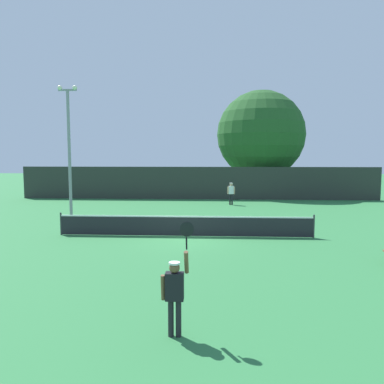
# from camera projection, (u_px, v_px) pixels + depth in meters

# --- Properties ---
(ground_plane) EXTENTS (120.00, 120.00, 0.00)m
(ground_plane) POSITION_uv_depth(u_px,v_px,m) (185.00, 236.00, 17.72)
(ground_plane) COLOR #2D723D
(tennis_net) EXTENTS (11.91, 0.08, 1.07)m
(tennis_net) POSITION_uv_depth(u_px,v_px,m) (185.00, 225.00, 17.67)
(tennis_net) COLOR #232328
(tennis_net) RESTS_ON ground
(perimeter_fence) EXTENTS (30.65, 0.12, 2.79)m
(perimeter_fence) POSITION_uv_depth(u_px,v_px,m) (198.00, 183.00, 32.49)
(perimeter_fence) COLOR #2D332D
(perimeter_fence) RESTS_ON ground
(player_serving) EXTENTS (0.68, 0.38, 2.42)m
(player_serving) POSITION_uv_depth(u_px,v_px,m) (175.00, 287.00, 7.85)
(player_serving) COLOR black
(player_serving) RESTS_ON ground
(player_receiving) EXTENTS (0.57, 0.25, 1.68)m
(player_receiving) POSITION_uv_depth(u_px,v_px,m) (231.00, 191.00, 28.88)
(player_receiving) COLOR white
(player_receiving) RESTS_ON ground
(tennis_ball) EXTENTS (0.07, 0.07, 0.07)m
(tennis_ball) POSITION_uv_depth(u_px,v_px,m) (194.00, 223.00, 21.06)
(tennis_ball) COLOR #CCE033
(tennis_ball) RESTS_ON ground
(light_pole) EXTENTS (1.18, 0.28, 7.89)m
(light_pole) POSITION_uv_depth(u_px,v_px,m) (69.00, 143.00, 22.69)
(light_pole) COLOR gray
(light_pole) RESTS_ON ground
(large_tree) EXTENTS (8.26, 8.26, 9.85)m
(large_tree) POSITION_uv_depth(u_px,v_px,m) (261.00, 135.00, 35.85)
(large_tree) COLOR brown
(large_tree) RESTS_ON ground
(parked_car_near) EXTENTS (1.93, 4.21, 1.69)m
(parked_car_near) POSITION_uv_depth(u_px,v_px,m) (123.00, 185.00, 38.11)
(parked_car_near) COLOR black
(parked_car_near) RESTS_ON ground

